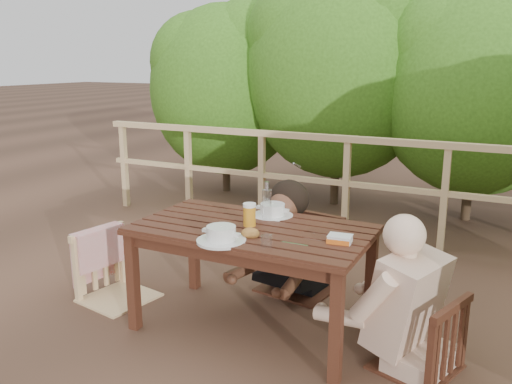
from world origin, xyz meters
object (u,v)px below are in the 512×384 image
at_px(chair_right, 420,298).
at_px(bread_roll, 250,233).
at_px(woman, 301,204).
at_px(diner_right, 430,249).
at_px(butter_tub, 340,240).
at_px(soup_far, 273,210).
at_px(chair_far, 300,223).
at_px(chair_left, 115,238).
at_px(bottle, 267,201).
at_px(table, 253,279).
at_px(tumbler, 266,242).
at_px(beer_glass, 250,216).
at_px(soup_near, 221,234).

relative_size(chair_right, bread_roll, 7.66).
bearing_deg(woman, diner_right, 153.82).
relative_size(chair_right, butter_tub, 6.33).
bearing_deg(butter_tub, soup_far, 143.69).
height_order(chair_far, butter_tub, chair_far).
bearing_deg(soup_far, chair_left, -162.15).
bearing_deg(chair_left, bottle, -66.57).
xyz_separation_m(table, chair_far, (0.04, 0.69, 0.18)).
xyz_separation_m(chair_right, butter_tub, (-0.46, -0.03, 0.27)).
relative_size(table, chair_right, 1.70).
distance_m(diner_right, butter_tub, 0.49).
relative_size(diner_right, tumbler, 18.78).
xyz_separation_m(bottle, butter_tub, (0.57, -0.24, -0.10)).
xyz_separation_m(bread_roll, tumbler, (0.16, -0.11, 0.01)).
bearing_deg(woman, butter_tub, 134.50).
bearing_deg(chair_far, diner_right, -25.43).
height_order(woman, beer_glass, woman).
relative_size(chair_right, soup_far, 3.10).
relative_size(chair_left, soup_near, 3.27).
distance_m(table, chair_left, 1.07).
distance_m(chair_right, diner_right, 0.29).
relative_size(chair_far, bottle, 3.98).
distance_m(chair_right, tumbler, 0.90).
bearing_deg(bread_roll, tumbler, -35.50).
xyz_separation_m(chair_left, soup_near, (1.02, -0.25, 0.25)).
height_order(soup_far, beer_glass, beer_glass).
height_order(diner_right, tumbler, diner_right).
distance_m(table, woman, 0.79).
relative_size(diner_right, bread_roll, 12.85).
distance_m(chair_left, chair_right, 2.11).
height_order(table, chair_far, chair_far).
xyz_separation_m(chair_right, soup_far, (-1.04, 0.30, 0.29)).
height_order(table, woman, woman).
xyz_separation_m(table, tumbler, (0.23, -0.29, 0.38)).
bearing_deg(beer_glass, chair_left, -176.49).
bearing_deg(diner_right, chair_right, 108.80).
xyz_separation_m(chair_far, beer_glass, (-0.07, -0.69, 0.23)).
bearing_deg(beer_glass, bottle, 79.90).
xyz_separation_m(table, beer_glass, (-0.02, 0.00, 0.42)).
height_order(table, diner_right, diner_right).
relative_size(chair_right, beer_glass, 5.44).
distance_m(chair_far, soup_near, 1.03).
bearing_deg(woman, chair_far, 99.23).
xyz_separation_m(chair_far, soup_far, (-0.04, -0.41, 0.20)).
bearing_deg(chair_right, diner_right, 108.80).
relative_size(woman, tumbler, 17.31).
xyz_separation_m(table, soup_near, (-0.05, -0.31, 0.39)).
distance_m(table, bread_roll, 0.42).
height_order(chair_left, tumbler, chair_left).
bearing_deg(bottle, table, -93.04).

